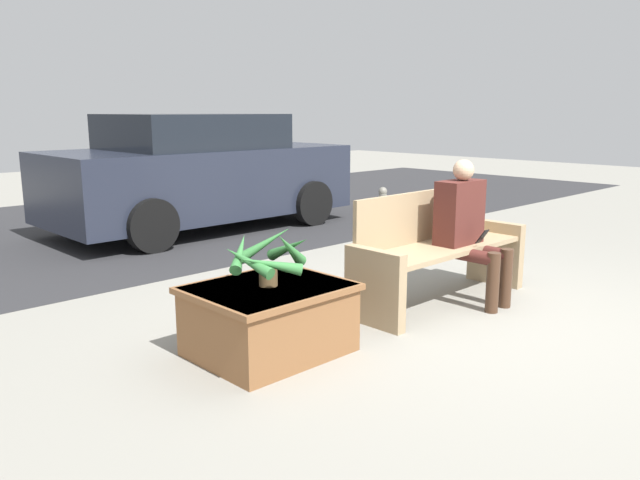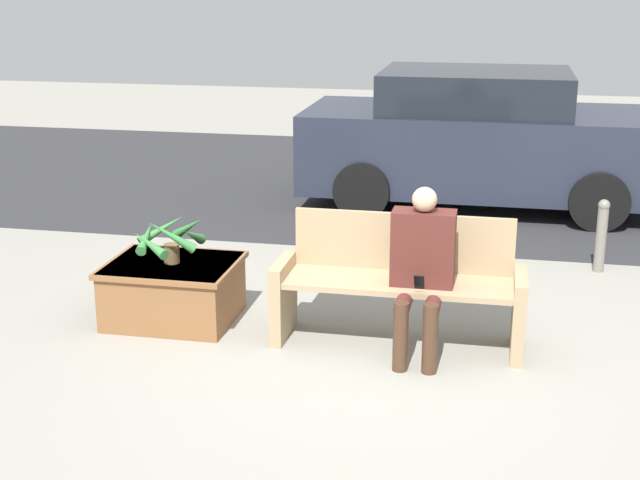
{
  "view_description": "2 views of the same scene",
  "coord_description": "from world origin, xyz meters",
  "px_view_note": "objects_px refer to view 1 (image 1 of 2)",
  "views": [
    {
      "loc": [
        -4.1,
        -2.52,
        1.6
      ],
      "look_at": [
        -0.96,
        0.74,
        0.65
      ],
      "focal_mm": 35.0,
      "sensor_mm": 36.0,
      "label": 1
    },
    {
      "loc": [
        0.82,
        -5.59,
        2.61
      ],
      "look_at": [
        -0.5,
        0.88,
        0.62
      ],
      "focal_mm": 50.0,
      "sensor_mm": 36.0,
      "label": 2
    }
  ],
  "objects_px": {
    "planter_box": "(269,317)",
    "potted_plant": "(267,255)",
    "bollard_post": "(382,213)",
    "person_seated": "(467,224)",
    "bench": "(436,250)",
    "parked_car": "(199,173)"
  },
  "relations": [
    {
      "from": "bench",
      "to": "parked_car",
      "type": "height_order",
      "value": "parked_car"
    },
    {
      "from": "bench",
      "to": "potted_plant",
      "type": "relative_size",
      "value": 2.98
    },
    {
      "from": "potted_plant",
      "to": "parked_car",
      "type": "distance_m",
      "value": 4.73
    },
    {
      "from": "planter_box",
      "to": "potted_plant",
      "type": "distance_m",
      "value": 0.42
    },
    {
      "from": "bench",
      "to": "parked_car",
      "type": "distance_m",
      "value": 4.28
    },
    {
      "from": "potted_plant",
      "to": "bollard_post",
      "type": "height_order",
      "value": "potted_plant"
    },
    {
      "from": "person_seated",
      "to": "bollard_post",
      "type": "height_order",
      "value": "person_seated"
    },
    {
      "from": "bench",
      "to": "person_seated",
      "type": "relative_size",
      "value": 1.5
    },
    {
      "from": "person_seated",
      "to": "planter_box",
      "type": "distance_m",
      "value": 2.0
    },
    {
      "from": "bench",
      "to": "person_seated",
      "type": "distance_m",
      "value": 0.34
    },
    {
      "from": "bench",
      "to": "parked_car",
      "type": "relative_size",
      "value": 0.44
    },
    {
      "from": "bollard_post",
      "to": "potted_plant",
      "type": "bearing_deg",
      "value": -150.74
    },
    {
      "from": "planter_box",
      "to": "parked_car",
      "type": "xyz_separation_m",
      "value": [
        2.21,
        4.17,
        0.51
      ]
    },
    {
      "from": "potted_plant",
      "to": "bollard_post",
      "type": "distance_m",
      "value": 3.89
    },
    {
      "from": "person_seated",
      "to": "bollard_post",
      "type": "distance_m",
      "value": 2.59
    },
    {
      "from": "parked_car",
      "to": "bollard_post",
      "type": "distance_m",
      "value": 2.6
    },
    {
      "from": "parked_car",
      "to": "bollard_post",
      "type": "bearing_deg",
      "value": -62.98
    },
    {
      "from": "person_seated",
      "to": "parked_car",
      "type": "xyz_separation_m",
      "value": [
        0.27,
        4.43,
        0.1
      ]
    },
    {
      "from": "potted_plant",
      "to": "planter_box",
      "type": "bearing_deg",
      "value": 34.27
    },
    {
      "from": "planter_box",
      "to": "bench",
      "type": "bearing_deg",
      "value": -2.26
    },
    {
      "from": "bollard_post",
      "to": "person_seated",
      "type": "bearing_deg",
      "value": -123.79
    },
    {
      "from": "person_seated",
      "to": "potted_plant",
      "type": "relative_size",
      "value": 1.99
    }
  ]
}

